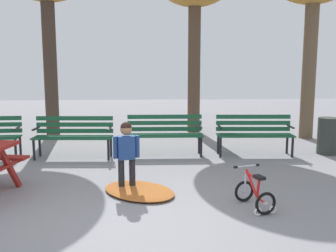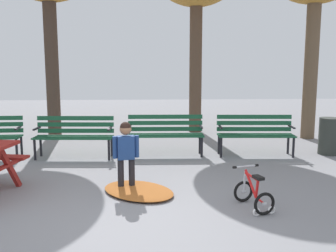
% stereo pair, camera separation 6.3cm
% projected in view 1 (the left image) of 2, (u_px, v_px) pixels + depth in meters
% --- Properties ---
extents(ground, '(36.00, 36.00, 0.00)m').
position_uv_depth(ground, '(122.00, 224.00, 4.59)').
color(ground, gray).
extents(park_bench_left, '(1.63, 0.56, 0.85)m').
position_uv_depth(park_bench_left, '(74.00, 133.00, 7.94)').
color(park_bench_left, '#195133').
rests_on(park_bench_left, ground).
extents(park_bench_right, '(1.61, 0.50, 0.85)m').
position_uv_depth(park_bench_right, '(165.00, 131.00, 8.19)').
color(park_bench_right, '#195133').
rests_on(park_bench_right, ground).
extents(park_bench_far_right, '(1.62, 0.55, 0.85)m').
position_uv_depth(park_bench_far_right, '(254.00, 131.00, 8.19)').
color(park_bench_far_right, '#195133').
rests_on(park_bench_far_right, ground).
extents(child_standing, '(0.40, 0.20, 1.05)m').
position_uv_depth(child_standing, '(126.00, 150.00, 5.81)').
color(child_standing, black).
rests_on(child_standing, ground).
extents(kids_bicycle, '(0.49, 0.62, 0.54)m').
position_uv_depth(kids_bicycle, '(255.00, 194.00, 5.10)').
color(kids_bicycle, black).
rests_on(kids_bicycle, ground).
extents(leaf_pile, '(1.44, 1.45, 0.07)m').
position_uv_depth(leaf_pile, '(139.00, 191.00, 5.75)').
color(leaf_pile, '#9E5623').
rests_on(leaf_pile, ground).
extents(trash_bin, '(0.44, 0.44, 0.79)m').
position_uv_depth(trash_bin, '(328.00, 136.00, 8.31)').
color(trash_bin, '#2D332D').
rests_on(trash_bin, ground).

